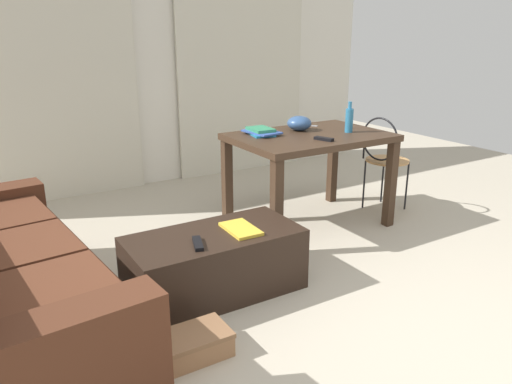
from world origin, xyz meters
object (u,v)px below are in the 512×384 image
object	(u,v)px
coffee_table	(215,263)
tv_remote_on_table	(324,139)
bowl	(299,123)
shoebox	(193,344)
bottle_near	(349,120)
tv_remote_primary	(198,243)
scissors	(310,126)
book_stack	(261,131)
magazine	(241,229)
craft_table	(310,148)
wire_chair	(384,153)

from	to	relation	value
coffee_table	tv_remote_on_table	world-z (taller)	tv_remote_on_table
bowl	shoebox	world-z (taller)	bowl
bottle_near	tv_remote_primary	world-z (taller)	bottle_near
scissors	tv_remote_primary	distance (m)	1.85
scissors	book_stack	bearing A→B (deg)	-170.08
book_stack	scissors	distance (m)	0.56
book_stack	scissors	xyz separation A→B (m)	(0.55, 0.10, -0.02)
bowl	magazine	bearing A→B (deg)	-141.29
coffee_table	craft_table	world-z (taller)	craft_table
shoebox	bowl	bearing A→B (deg)	39.48
coffee_table	bowl	xyz separation A→B (m)	(1.17, 0.77, 0.62)
bottle_near	magazine	bearing A→B (deg)	-157.27
bottle_near	bowl	size ratio (longest dim) A/B	1.23
bottle_near	scissors	size ratio (longest dim) A/B	2.53
craft_table	tv_remote_primary	xyz separation A→B (m)	(-1.31, -0.71, -0.25)
book_stack	scissors	world-z (taller)	book_stack
bottle_near	shoebox	distance (m)	2.25
wire_chair	book_stack	bearing A→B (deg)	166.96
magazine	shoebox	distance (m)	0.78
scissors	shoebox	bearing A→B (deg)	-141.48
craft_table	shoebox	distance (m)	1.98
bottle_near	tv_remote_on_table	xyz separation A→B (m)	(-0.36, -0.14, -0.09)
bottle_near	scissors	world-z (taller)	bottle_near
bottle_near	tv_remote_primary	xyz separation A→B (m)	(-1.62, -0.61, -0.46)
shoebox	tv_remote_primary	bearing A→B (deg)	60.76
bowl	magazine	size ratio (longest dim) A/B	0.71
wire_chair	shoebox	xyz separation A→B (m)	(-2.29, -1.04, -0.46)
craft_table	tv_remote_primary	size ratio (longest dim) A/B	6.72
shoebox	tv_remote_on_table	bearing A→B (deg)	30.55
craft_table	shoebox	size ratio (longest dim) A/B	3.36
bottle_near	book_stack	world-z (taller)	bottle_near
bowl	shoebox	distance (m)	2.14
coffee_table	scissors	size ratio (longest dim) A/B	10.79
craft_table	tv_remote_primary	distance (m)	1.51
bottle_near	shoebox	xyz separation A→B (m)	(-1.84, -1.01, -0.79)
book_stack	bottle_near	bearing A→B (deg)	-23.72
coffee_table	magazine	distance (m)	0.26
wire_chair	book_stack	distance (m)	1.15
book_stack	magazine	xyz separation A→B (m)	(-0.66, -0.83, -0.38)
coffee_table	craft_table	bearing A→B (deg)	27.58
book_stack	shoebox	xyz separation A→B (m)	(-1.20, -1.30, -0.71)
scissors	tv_remote_primary	size ratio (longest dim) A/B	0.54
coffee_table	tv_remote_primary	xyz separation A→B (m)	(-0.15, -0.10, 0.20)
craft_table	tv_remote_primary	world-z (taller)	craft_table
coffee_table	tv_remote_primary	bearing A→B (deg)	-146.36
bottle_near	craft_table	bearing A→B (deg)	162.72
bottle_near	book_stack	size ratio (longest dim) A/B	0.79
craft_table	tv_remote_on_table	bearing A→B (deg)	-102.94
craft_table	bowl	world-z (taller)	bowl
tv_remote_on_table	magazine	xyz separation A→B (m)	(-0.94, -0.41, -0.37)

